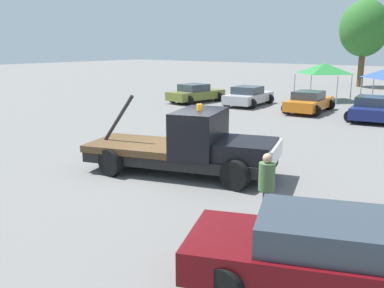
% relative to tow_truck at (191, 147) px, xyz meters
% --- Properties ---
extents(ground_plane, '(160.00, 160.00, 0.00)m').
position_rel_tow_truck_xyz_m(ground_plane, '(-0.36, -0.11, -0.92)').
color(ground_plane, slate).
extents(tow_truck, '(6.55, 3.85, 2.51)m').
position_rel_tow_truck_xyz_m(tow_truck, '(0.00, 0.00, 0.00)').
color(tow_truck, black).
rests_on(tow_truck, ground).
extents(foreground_car, '(5.42, 3.68, 1.34)m').
position_rel_tow_truck_xyz_m(foreground_car, '(6.01, -3.94, -0.27)').
color(foreground_car, '#5B0A0F').
rests_on(foreground_car, ground).
extents(person_near_truck, '(0.38, 0.38, 1.71)m').
position_rel_tow_truck_xyz_m(person_near_truck, '(3.79, -2.09, 0.07)').
color(person_near_truck, '#38383D').
rests_on(person_near_truck, ground).
extents(parked_car_olive, '(2.83, 4.66, 1.34)m').
position_rel_tow_truck_xyz_m(parked_car_olive, '(-10.59, 14.48, -0.27)').
color(parked_car_olive, olive).
rests_on(parked_car_olive, ground).
extents(parked_car_silver, '(2.77, 4.66, 1.34)m').
position_rel_tow_truck_xyz_m(parked_car_silver, '(-6.63, 15.31, -0.27)').
color(parked_car_silver, '#B7B7BC').
rests_on(parked_car_silver, ground).
extents(parked_car_orange, '(2.66, 4.68, 1.34)m').
position_rel_tow_truck_xyz_m(parked_car_orange, '(-2.08, 14.89, -0.27)').
color(parked_car_orange, orange).
rests_on(parked_car_orange, ground).
extents(parked_car_navy, '(2.87, 4.67, 1.34)m').
position_rel_tow_truck_xyz_m(parked_car_navy, '(1.83, 14.34, -0.27)').
color(parked_car_navy, navy).
rests_on(parked_car_navy, ground).
extents(canopy_tent_green, '(3.26, 3.26, 2.80)m').
position_rel_tow_truck_xyz_m(canopy_tent_green, '(-3.53, 21.11, 1.48)').
color(canopy_tent_green, '#9E9EA3').
rests_on(canopy_tent_green, ground).
extents(tree_center, '(4.73, 4.73, 8.44)m').
position_rel_tow_truck_xyz_m(tree_center, '(-4.54, 34.03, 4.74)').
color(tree_center, brown).
rests_on(tree_center, ground).
extents(traffic_cone, '(0.40, 0.40, 0.55)m').
position_rel_tow_truck_xyz_m(traffic_cone, '(-1.56, 2.40, -0.66)').
color(traffic_cone, black).
rests_on(traffic_cone, ground).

